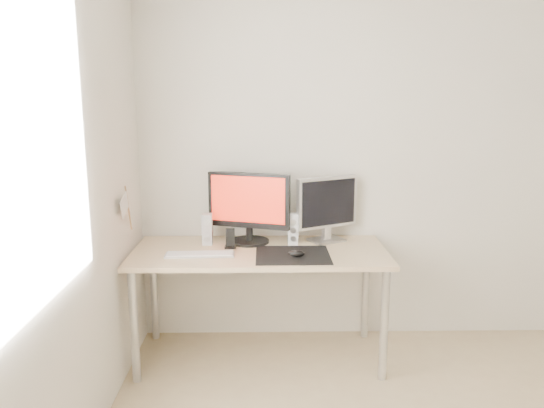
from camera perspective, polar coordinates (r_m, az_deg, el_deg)
name	(u,v)px	position (r m, az deg, el deg)	size (l,w,h in m)	color
wall_back	(396,161)	(3.72, 13.18, 4.57)	(3.50, 3.50, 0.00)	white
wall_left	(25,221)	(2.07, -25.07, -1.67)	(3.50, 3.50, 0.00)	white
window_pane	(21,150)	(2.02, -25.36, 5.24)	(1.30, 1.30, 0.00)	white
mousepad	(293,255)	(3.25, 2.25, -5.51)	(0.45, 0.40, 0.00)	black
mouse	(296,253)	(3.21, 2.64, -5.33)	(0.10, 0.06, 0.04)	black
desk	(260,262)	(3.38, -1.33, -6.24)	(1.60, 0.70, 0.73)	#D1B587
main_monitor	(249,205)	(3.46, -2.51, -0.13)	(0.54, 0.33, 0.47)	black
second_monitor	(327,206)	(3.52, 5.95, -0.20)	(0.42, 0.24, 0.43)	#AAAAAC
speaker_left	(207,229)	(3.48, -6.98, -2.70)	(0.06, 0.08, 0.20)	silver
speaker_right	(293,229)	(3.46, 2.26, -2.70)	(0.06, 0.08, 0.20)	white
keyboard	(200,254)	(3.27, -7.77, -5.38)	(0.42, 0.13, 0.02)	#B1B1B3
phone_dock	(230,242)	(3.39, -4.50, -4.10)	(0.07, 0.06, 0.13)	black
pennant	(126,206)	(3.24, -15.46, -0.18)	(0.01, 0.23, 0.29)	#A57F54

